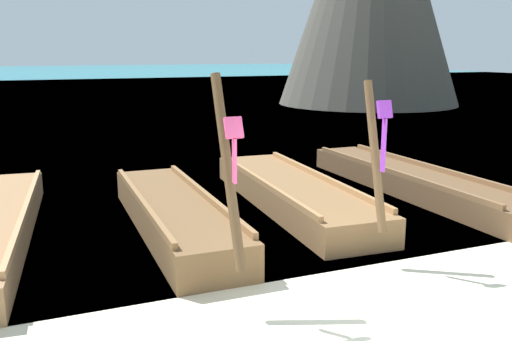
# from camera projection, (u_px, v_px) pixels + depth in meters

# --- Properties ---
(sea_water) EXTENTS (120.00, 120.00, 0.00)m
(sea_water) POSITION_uv_depth(u_px,v_px,m) (59.00, 78.00, 61.75)
(sea_water) COLOR #147A89
(sea_water) RESTS_ON ground
(longtail_boat_pink_ribbon) EXTENTS (1.24, 5.94, 2.73)m
(longtail_boat_pink_ribbon) POSITION_uv_depth(u_px,v_px,m) (175.00, 215.00, 9.28)
(longtail_boat_pink_ribbon) COLOR brown
(longtail_boat_pink_ribbon) RESTS_ON ground
(longtail_boat_violet_ribbon) EXTENTS (1.65, 6.16, 2.59)m
(longtail_boat_violet_ribbon) POSITION_uv_depth(u_px,v_px,m) (293.00, 193.00, 10.76)
(longtail_boat_violet_ribbon) COLOR brown
(longtail_boat_violet_ribbon) RESTS_ON ground
(longtail_boat_yellow_ribbon) EXTENTS (1.17, 6.97, 2.54)m
(longtail_boat_yellow_ribbon) POSITION_uv_depth(u_px,v_px,m) (414.00, 182.00, 11.80)
(longtail_boat_yellow_ribbon) COLOR brown
(longtail_boat_yellow_ribbon) RESTS_ON ground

